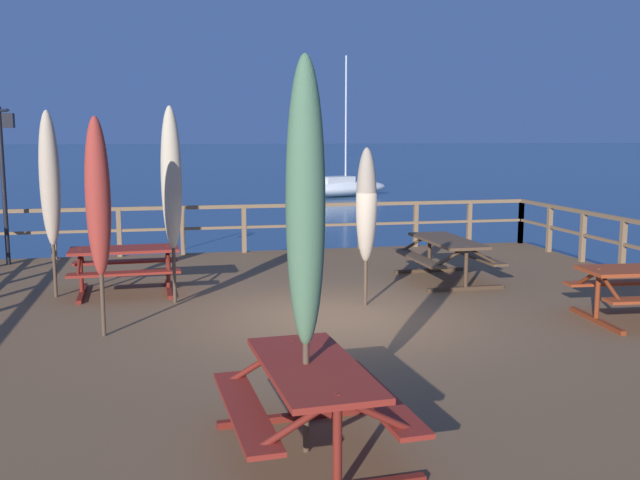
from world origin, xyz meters
name	(u,v)px	position (x,y,z in m)	size (l,w,h in m)	color
ground_plane	(333,364)	(0.00, 0.00, 0.00)	(600.00, 600.00, 0.00)	navy
wooden_deck	(333,341)	(0.00, 0.00, 0.37)	(12.59, 12.42, 0.73)	brown
railing_waterside_far	(274,220)	(0.00, 6.06, 1.46)	(12.39, 0.10, 1.09)	brown
picnic_table_mid_centre	(312,389)	(-1.19, -4.38, 1.29)	(1.52, 1.88, 0.78)	maroon
picnic_table_mid_right	(125,260)	(-3.07, 2.26, 1.29)	(1.83, 1.47, 0.78)	maroon
picnic_table_back_right	(447,250)	(2.61, 2.11, 1.30)	(1.44, 2.07, 0.78)	brown
patio_umbrella_short_front	(305,206)	(-1.23, -4.34, 2.81)	(0.32, 0.32, 3.26)	#4C3828
patio_umbrella_tall_back_right	(366,206)	(0.65, 0.57, 2.29)	(0.32, 0.32, 2.46)	#4C3828
patio_umbrella_tall_mid_left	(171,179)	(-2.26, 1.35, 2.70)	(0.32, 0.32, 3.09)	#4C3828
patio_umbrella_short_back	(98,198)	(-3.20, -0.37, 2.56)	(0.32, 0.32, 2.88)	#4C3828
patio_umbrella_tall_mid_right	(50,180)	(-4.18, 2.18, 2.66)	(0.32, 0.32, 3.04)	#4C3828
lamp_post_hooked	(5,162)	(-5.50, 5.34, 2.85)	(0.41, 0.63, 3.20)	black
sailboat_distant	(341,187)	(7.05, 28.73, 0.51)	(6.22, 3.59, 7.72)	white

